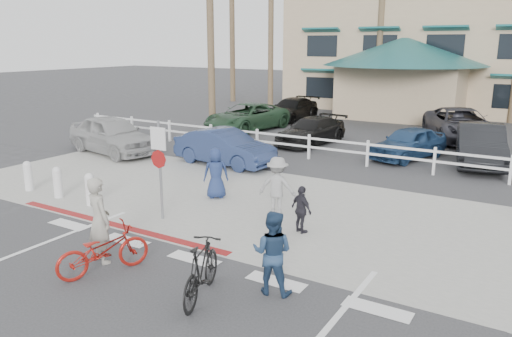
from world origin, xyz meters
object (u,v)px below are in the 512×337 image
Objects in this scene: bike_black at (201,270)px; car_white_sedan at (225,147)px; bike_red at (103,250)px; sign_post at (160,165)px; car_red_compact at (112,135)px.

car_white_sedan is at bearing -75.85° from bike_black.
car_white_sedan reaches higher than bike_red.
car_white_sedan is at bearing 109.17° from sign_post.
car_white_sedan is at bearing -46.84° from bike_red.
bike_black reaches higher than bike_red.
car_white_sedan reaches higher than bike_black.
sign_post is 6.20m from car_white_sedan.
bike_black is 13.25m from car_red_compact.
car_white_sedan is 0.89× the size of car_red_compact.
sign_post is at bearing -155.34° from car_white_sedan.
bike_black is at bearing -151.51° from bike_red.
car_red_compact is (-7.19, 5.06, -0.66)m from sign_post.
bike_red is 9.40m from car_white_sedan.
car_red_compact is at bearing 103.71° from car_white_sedan.
bike_black is at bearing -39.44° from sign_post.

